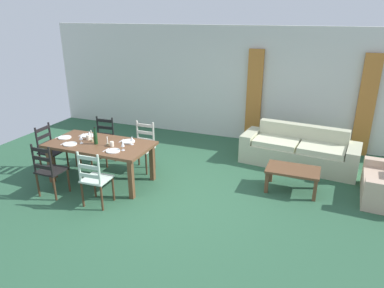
# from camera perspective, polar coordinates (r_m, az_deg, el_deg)

# --- Properties ---
(ground_plane) EXTENTS (9.60, 9.60, 0.02)m
(ground_plane) POSITION_cam_1_polar(r_m,az_deg,el_deg) (6.20, -3.27, -8.11)
(ground_plane) COLOR #2C583C
(wall_far) EXTENTS (9.60, 0.16, 2.70)m
(wall_far) POSITION_cam_1_polar(r_m,az_deg,el_deg) (8.70, 5.68, 9.80)
(wall_far) COLOR silver
(wall_far) RESTS_ON ground_plane
(curtain_panel_left) EXTENTS (0.35, 0.08, 2.20)m
(curtain_panel_left) POSITION_cam_1_polar(r_m,az_deg,el_deg) (8.45, 10.04, 7.54)
(curtain_panel_left) COLOR #B6712F
(curtain_panel_left) RESTS_ON ground_plane
(curtain_panel_right) EXTENTS (0.35, 0.08, 2.20)m
(curtain_panel_right) POSITION_cam_1_polar(r_m,az_deg,el_deg) (8.34, 26.44, 5.52)
(curtain_panel_right) COLOR #B6712F
(curtain_panel_right) RESTS_ON ground_plane
(dining_table) EXTENTS (1.90, 0.96, 0.75)m
(dining_table) POSITION_cam_1_polar(r_m,az_deg,el_deg) (6.58, -14.72, -0.58)
(dining_table) COLOR brown
(dining_table) RESTS_ON ground_plane
(dining_chair_near_left) EXTENTS (0.42, 0.40, 0.96)m
(dining_chair_near_left) POSITION_cam_1_polar(r_m,az_deg,el_deg) (6.39, -22.22, -3.94)
(dining_chair_near_left) COLOR black
(dining_chair_near_left) RESTS_ON ground_plane
(dining_chair_near_right) EXTENTS (0.43, 0.41, 0.96)m
(dining_chair_near_right) POSITION_cam_1_polar(r_m,az_deg,el_deg) (5.83, -15.55, -5.44)
(dining_chair_near_right) COLOR silver
(dining_chair_near_right) RESTS_ON ground_plane
(dining_chair_far_left) EXTENTS (0.44, 0.42, 0.96)m
(dining_chair_far_left) POSITION_cam_1_polar(r_m,az_deg,el_deg) (7.47, -14.23, 0.49)
(dining_chair_far_left) COLOR black
(dining_chair_far_left) RESTS_ON ground_plane
(dining_chair_far_right) EXTENTS (0.42, 0.40, 0.96)m
(dining_chair_far_right) POSITION_cam_1_polar(r_m,az_deg,el_deg) (7.00, -7.97, -0.41)
(dining_chair_far_right) COLOR beige
(dining_chair_far_right) RESTS_ON ground_plane
(dining_chair_head_west) EXTENTS (0.42, 0.44, 0.96)m
(dining_chair_head_west) POSITION_cam_1_polar(r_m,az_deg,el_deg) (7.32, -22.04, -0.82)
(dining_chair_head_west) COLOR black
(dining_chair_head_west) RESTS_ON ground_plane
(dinner_plate_near_left) EXTENTS (0.24, 0.24, 0.02)m
(dinner_plate_near_left) POSITION_cam_1_polar(r_m,az_deg,el_deg) (6.63, -19.20, -0.02)
(dinner_plate_near_left) COLOR white
(dinner_plate_near_left) RESTS_ON dining_table
(fork_near_left) EXTENTS (0.03, 0.17, 0.01)m
(fork_near_left) POSITION_cam_1_polar(r_m,az_deg,el_deg) (6.73, -20.18, 0.10)
(fork_near_left) COLOR silver
(fork_near_left) RESTS_ON dining_table
(dinner_plate_near_right) EXTENTS (0.24, 0.24, 0.02)m
(dinner_plate_near_right) POSITION_cam_1_polar(r_m,az_deg,el_deg) (6.11, -12.70, -1.10)
(dinner_plate_near_right) COLOR white
(dinner_plate_near_right) RESTS_ON dining_table
(fork_near_right) EXTENTS (0.02, 0.17, 0.01)m
(fork_near_right) POSITION_cam_1_polar(r_m,az_deg,el_deg) (6.19, -13.86, -0.96)
(fork_near_right) COLOR silver
(fork_near_right) RESTS_ON dining_table
(dinner_plate_far_left) EXTENTS (0.24, 0.24, 0.02)m
(dinner_plate_far_left) POSITION_cam_1_polar(r_m,az_deg,el_deg) (6.99, -16.62, 1.33)
(dinner_plate_far_left) COLOR white
(dinner_plate_far_left) RESTS_ON dining_table
(fork_far_left) EXTENTS (0.03, 0.17, 0.01)m
(fork_far_left) POSITION_cam_1_polar(r_m,az_deg,el_deg) (7.09, -17.58, 1.42)
(fork_far_left) COLOR silver
(fork_far_left) RESTS_ON dining_table
(dinner_plate_far_right) EXTENTS (0.24, 0.24, 0.02)m
(dinner_plate_far_right) POSITION_cam_1_polar(r_m,az_deg,el_deg) (6.50, -10.30, 0.42)
(dinner_plate_far_right) COLOR white
(dinner_plate_far_right) RESTS_ON dining_table
(fork_far_right) EXTENTS (0.02, 0.17, 0.01)m
(fork_far_right) POSITION_cam_1_polar(r_m,az_deg,el_deg) (6.58, -11.41, 0.53)
(fork_far_right) COLOR silver
(fork_far_right) RESTS_ON dining_table
(dinner_plate_head_west) EXTENTS (0.24, 0.24, 0.02)m
(dinner_plate_head_west) POSITION_cam_1_polar(r_m,az_deg,el_deg) (7.02, -19.99, 1.00)
(dinner_plate_head_west) COLOR white
(dinner_plate_head_west) RESTS_ON dining_table
(fork_head_west) EXTENTS (0.03, 0.17, 0.01)m
(fork_head_west) POSITION_cam_1_polar(r_m,az_deg,el_deg) (7.12, -20.90, 1.09)
(fork_head_west) COLOR silver
(fork_head_west) RESTS_ON dining_table
(wine_bottle) EXTENTS (0.07, 0.07, 0.32)m
(wine_bottle) POSITION_cam_1_polar(r_m,az_deg,el_deg) (6.49, -15.42, 0.99)
(wine_bottle) COLOR #143819
(wine_bottle) RESTS_ON dining_table
(wine_glass_near_left) EXTENTS (0.06, 0.06, 0.16)m
(wine_glass_near_left) POSITION_cam_1_polar(r_m,az_deg,el_deg) (6.60, -17.63, 1.01)
(wine_glass_near_left) COLOR white
(wine_glass_near_left) RESTS_ON dining_table
(wine_glass_near_right) EXTENTS (0.06, 0.06, 0.16)m
(wine_glass_near_right) POSITION_cam_1_polar(r_m,az_deg,el_deg) (6.08, -11.20, -0.05)
(wine_glass_near_right) COLOR white
(wine_glass_near_right) RESTS_ON dining_table
(wine_glass_far_left) EXTENTS (0.06, 0.06, 0.16)m
(wine_glass_far_left) POSITION_cam_1_polar(r_m,az_deg,el_deg) (6.78, -16.36, 1.65)
(wine_glass_far_left) COLOR white
(wine_glass_far_left) RESTS_ON dining_table
(wine_glass_far_right) EXTENTS (0.06, 0.06, 0.16)m
(wine_glass_far_right) POSITION_cam_1_polar(r_m,az_deg,el_deg) (6.32, -9.76, 0.85)
(wine_glass_far_right) COLOR white
(wine_glass_far_right) RESTS_ON dining_table
(coffee_cup_primary) EXTENTS (0.07, 0.07, 0.09)m
(coffee_cup_primary) POSITION_cam_1_polar(r_m,az_deg,el_deg) (6.33, -12.90, -0.00)
(coffee_cup_primary) COLOR beige
(coffee_cup_primary) RESTS_ON dining_table
(coffee_cup_secondary) EXTENTS (0.07, 0.07, 0.09)m
(coffee_cup_secondary) POSITION_cam_1_polar(r_m,az_deg,el_deg) (6.77, -16.53, 1.03)
(coffee_cup_secondary) COLOR beige
(coffee_cup_secondary) RESTS_ON dining_table
(candle_tall) EXTENTS (0.05, 0.05, 0.22)m
(candle_tall) POSITION_cam_1_polar(r_m,az_deg,el_deg) (6.65, -16.00, 0.87)
(candle_tall) COLOR #998C66
(candle_tall) RESTS_ON dining_table
(candle_short) EXTENTS (0.05, 0.05, 0.16)m
(candle_short) POSITION_cam_1_polar(r_m,az_deg,el_deg) (6.39, -13.57, 0.14)
(candle_short) COLOR #998C66
(candle_short) RESTS_ON dining_table
(couch) EXTENTS (2.35, 1.05, 0.80)m
(couch) POSITION_cam_1_polar(r_m,az_deg,el_deg) (7.52, 16.99, -1.17)
(couch) COLOR #BBBD9B
(couch) RESTS_ON ground_plane
(coffee_table) EXTENTS (0.90, 0.56, 0.42)m
(coffee_table) POSITION_cam_1_polar(r_m,az_deg,el_deg) (6.37, 16.06, -4.43)
(coffee_table) COLOR brown
(coffee_table) RESTS_ON ground_plane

